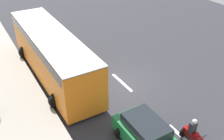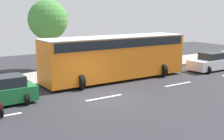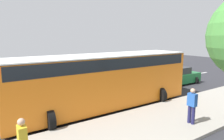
# 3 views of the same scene
# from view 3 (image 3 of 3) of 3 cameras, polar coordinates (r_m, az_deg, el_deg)

# --- Properties ---
(ground_plane) EXTENTS (40.00, 60.00, 0.10)m
(ground_plane) POSITION_cam_3_polar(r_m,az_deg,el_deg) (16.91, 0.79, -5.15)
(ground_plane) COLOR #2D2D33
(sidewalk) EXTENTS (4.00, 60.00, 0.15)m
(sidewalk) POSITION_cam_3_polar(r_m,az_deg,el_deg) (12.06, 20.45, -11.21)
(sidewalk) COLOR #9E998E
(sidewalk) RESTS_ON ground
(lane_stripe_north) EXTENTS (0.20, 2.40, 0.01)m
(lane_stripe_north) POSITION_cam_3_polar(r_m,az_deg,el_deg) (14.48, -19.34, -7.98)
(lane_stripe_north) COLOR white
(lane_stripe_north) RESTS_ON ground
(lane_stripe_mid) EXTENTS (0.20, 2.40, 0.01)m
(lane_stripe_mid) POSITION_cam_3_polar(r_m,az_deg,el_deg) (16.90, 0.79, -4.97)
(lane_stripe_mid) COLOR white
(lane_stripe_mid) RESTS_ON ground
(lane_stripe_south) EXTENTS (0.20, 2.40, 0.01)m
(lane_stripe_south) POSITION_cam_3_polar(r_m,az_deg,el_deg) (20.82, 14.52, -2.52)
(lane_stripe_south) COLOR white
(lane_stripe_south) RESTS_ON ground
(lane_stripe_far_south) EXTENTS (0.20, 2.40, 0.01)m
(lane_stripe_far_south) POSITION_cam_3_polar(r_m,az_deg,el_deg) (25.56, 23.52, -0.83)
(lane_stripe_far_south) COLOR white
(lane_stripe_far_south) RESTS_ON ground
(car_green) EXTENTS (2.20, 4.03, 1.52)m
(car_green) POSITION_cam_3_polar(r_m,az_deg,el_deg) (19.02, 17.88, -1.63)
(car_green) COLOR #1E7238
(car_green) RESTS_ON ground
(city_bus) EXTENTS (3.20, 11.00, 3.16)m
(city_bus) POSITION_cam_3_polar(r_m,az_deg,el_deg) (11.82, -2.38, -2.09)
(city_bus) COLOR orange
(city_bus) RESTS_ON ground
(motorcycle) EXTENTS (0.60, 1.30, 1.53)m
(motorcycle) POSITION_cam_3_polar(r_m,az_deg,el_deg) (21.02, 15.04, -0.66)
(motorcycle) COLOR black
(motorcycle) RESTS_ON ground
(pedestrian_near_signal) EXTENTS (0.40, 0.24, 1.69)m
(pedestrian_near_signal) POSITION_cam_3_polar(r_m,az_deg,el_deg) (10.31, 21.37, -9.00)
(pedestrian_near_signal) COLOR #1E1E4C
(pedestrian_near_signal) RESTS_ON sidewalk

